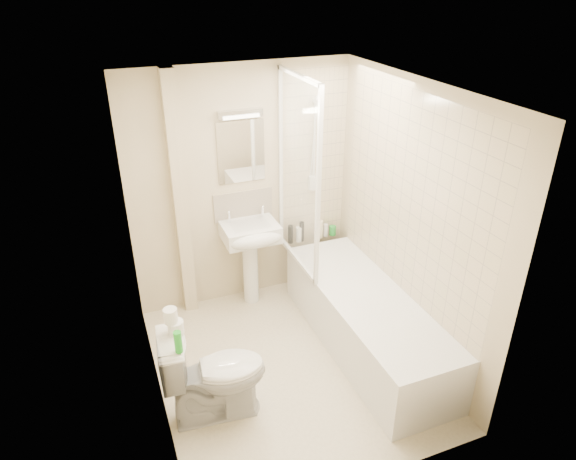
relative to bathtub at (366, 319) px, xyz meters
name	(u,v)px	position (x,y,z in m)	size (l,w,h in m)	color
floor	(289,365)	(-0.75, 0.00, -0.29)	(2.50, 2.50, 0.00)	beige
wall_back	(242,189)	(-0.75, 1.25, 0.91)	(2.20, 0.02, 2.40)	beige
wall_left	(145,275)	(-1.85, 0.00, 0.91)	(0.02, 2.50, 2.40)	beige
wall_right	(410,223)	(0.35, 0.00, 0.91)	(0.02, 2.50, 2.40)	beige
ceiling	(290,90)	(-0.75, 0.00, 2.11)	(2.20, 2.50, 0.02)	white
tile_back	(313,158)	(0.00, 1.23, 1.14)	(0.70, 0.01, 1.75)	beige
tile_right	(411,199)	(0.34, 0.00, 1.14)	(0.01, 2.10, 1.75)	beige
pipe_boxing	(180,201)	(-1.37, 1.19, 0.91)	(0.12, 0.12, 2.40)	beige
splashback	(243,205)	(-0.75, 1.24, 0.74)	(0.60, 0.01, 0.30)	beige
mirror	(241,152)	(-0.75, 1.23, 1.29)	(0.46, 0.01, 0.60)	white
strip_light	(240,114)	(-0.75, 1.21, 1.66)	(0.42, 0.07, 0.07)	silver
bathtub	(366,319)	(0.00, 0.00, 0.00)	(0.70, 2.10, 0.55)	white
shower_screen	(298,175)	(-0.35, 0.79, 1.16)	(0.04, 0.92, 1.80)	white
shower_fixture	(315,148)	(0.00, 1.19, 1.26)	(0.10, 0.16, 0.99)	white
pedestal_sink	(251,242)	(-0.75, 1.01, 0.44)	(0.53, 0.49, 1.03)	white
bottle_black_a	(291,234)	(-0.27, 1.16, 0.36)	(0.05, 0.05, 0.20)	black
bottle_white_a	(299,234)	(-0.18, 1.16, 0.34)	(0.06, 0.06, 0.16)	white
bottle_black_b	(302,231)	(-0.15, 1.16, 0.37)	(0.05, 0.05, 0.22)	black
bottle_cream	(320,229)	(0.07, 1.16, 0.36)	(0.06, 0.06, 0.19)	beige
bottle_white_b	(326,230)	(0.13, 1.16, 0.33)	(0.05, 0.05, 0.14)	silver
bottle_green	(333,230)	(0.22, 1.16, 0.31)	(0.07, 0.07, 0.10)	green
toilet	(214,373)	(-1.47, -0.28, 0.11)	(0.82, 0.52, 0.79)	white
toilet_roll_lower	(176,327)	(-1.70, -0.20, 0.55)	(0.12, 0.12, 0.09)	white
toilet_roll_upper	(171,316)	(-1.73, -0.19, 0.65)	(0.10, 0.10, 0.11)	white
green_bottle	(178,342)	(-1.72, -0.41, 0.59)	(0.05, 0.05, 0.17)	green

